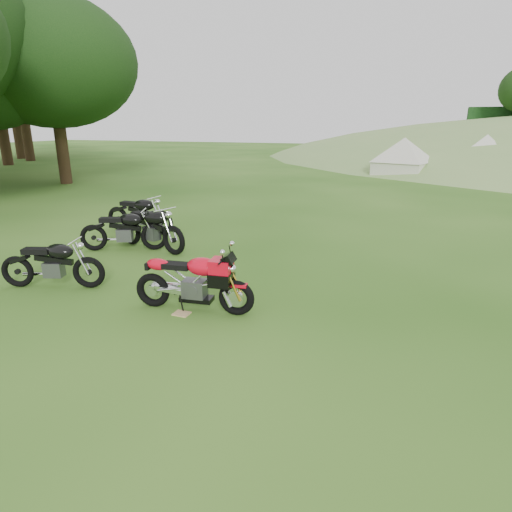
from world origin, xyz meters
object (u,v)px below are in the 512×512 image
at_px(tent_left, 403,155).
at_px(tent_mid, 485,154).
at_px(plywood_board, 182,314).
at_px(vintage_moto_a, 52,262).
at_px(vintage_moto_c, 151,227).
at_px(sport_motorcycle, 193,277).
at_px(vintage_moto_b, 123,229).
at_px(vintage_moto_d, 139,213).

bearing_deg(tent_left, tent_mid, 45.01).
bearing_deg(tent_mid, plywood_board, -93.63).
relative_size(plywood_board, vintage_moto_a, 0.14).
bearing_deg(plywood_board, vintage_moto_c, 130.24).
relative_size(sport_motorcycle, vintage_moto_a, 1.02).
bearing_deg(plywood_board, tent_mid, 73.61).
bearing_deg(vintage_moto_b, vintage_moto_d, 89.92).
height_order(vintage_moto_b, tent_left, tent_left).
distance_m(plywood_board, vintage_moto_c, 3.83).
distance_m(sport_motorcycle, tent_mid, 23.45).
bearing_deg(vintage_moto_d, tent_mid, 62.80).
bearing_deg(tent_left, vintage_moto_c, -88.21).
distance_m(vintage_moto_a, vintage_moto_c, 2.71).
distance_m(vintage_moto_a, tent_left, 20.84).
relative_size(sport_motorcycle, tent_left, 0.70).
distance_m(vintage_moto_a, tent_mid, 24.39).
height_order(plywood_board, vintage_moto_a, vintage_moto_a).
distance_m(plywood_board, vintage_moto_d, 5.62).
bearing_deg(vintage_moto_a, vintage_moto_d, 85.37).
bearing_deg(vintage_moto_b, vintage_moto_c, 4.16).
bearing_deg(tent_mid, tent_left, -139.34).
relative_size(plywood_board, vintage_moto_b, 0.13).
distance_m(vintage_moto_c, tent_mid, 21.81).
relative_size(vintage_moto_b, tent_mid, 0.69).
bearing_deg(vintage_moto_d, vintage_moto_a, -74.05).
bearing_deg(vintage_moto_b, tent_left, 49.79).
xyz_separation_m(plywood_board, vintage_moto_b, (-3.00, 2.61, 0.50)).
bearing_deg(tent_mid, vintage_moto_c, -101.99).
bearing_deg(vintage_moto_c, vintage_moto_d, 149.48).
distance_m(vintage_moto_b, vintage_moto_c, 0.62).
distance_m(plywood_board, tent_mid, 23.69).
xyz_separation_m(vintage_moto_c, tent_left, (4.80, 17.51, 0.60)).
distance_m(vintage_moto_b, vintage_moto_d, 1.73).
distance_m(vintage_moto_c, vintage_moto_d, 1.80).
relative_size(vintage_moto_c, tent_left, 0.78).
height_order(vintage_moto_c, tent_mid, tent_mid).
distance_m(vintage_moto_d, tent_left, 17.30).
xyz_separation_m(sport_motorcycle, vintage_moto_a, (-2.81, -0.00, -0.08)).
bearing_deg(tent_mid, sport_motorcycle, -93.50).
height_order(sport_motorcycle, vintage_moto_d, sport_motorcycle).
bearing_deg(vintage_moto_b, sport_motorcycle, -61.22).
distance_m(sport_motorcycle, vintage_moto_a, 2.82).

